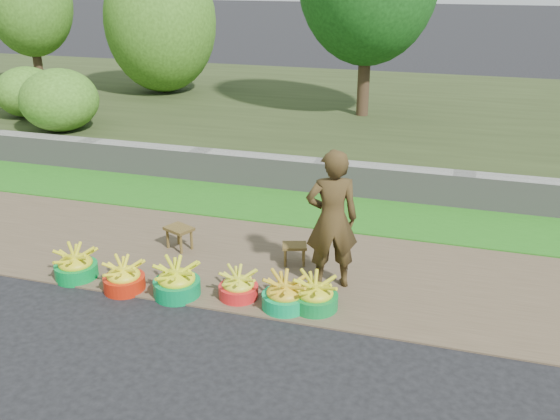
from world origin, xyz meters
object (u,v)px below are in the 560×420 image
(basin_c, at_px, (177,282))
(basin_a, at_px, (76,265))
(basin_b, at_px, (124,278))
(basin_f, at_px, (315,295))
(stool_right, at_px, (295,249))
(basin_d, at_px, (238,286))
(basin_e, at_px, (285,295))
(stool_left, at_px, (179,232))
(vendor_woman, at_px, (332,220))

(basin_c, bearing_deg, basin_a, 178.58)
(basin_b, xyz_separation_m, basin_f, (2.24, 0.23, 0.01))
(basin_f, distance_m, stool_right, 1.11)
(basin_a, relative_size, stool_right, 1.43)
(basin_d, relative_size, basin_e, 0.89)
(basin_a, bearing_deg, basin_d, 3.15)
(basin_f, distance_m, stool_left, 2.32)
(basin_e, height_order, basin_f, basin_f)
(basin_a, height_order, basin_c, basin_c)
(basin_c, height_order, stool_right, basin_c)
(stool_left, bearing_deg, basin_f, -24.76)
(basin_e, bearing_deg, basin_f, 15.32)
(basin_e, distance_m, basin_f, 0.33)
(basin_f, height_order, stool_left, basin_f)
(basin_e, xyz_separation_m, stool_left, (-1.78, 1.06, 0.09))
(basin_d, distance_m, stool_left, 1.57)
(basin_c, distance_m, basin_e, 1.27)
(basin_a, xyz_separation_m, basin_d, (2.06, 0.11, -0.02))
(basin_b, distance_m, basin_f, 2.25)
(basin_e, height_order, stool_left, basin_e)
(basin_f, height_order, vendor_woman, vendor_woman)
(vendor_woman, bearing_deg, basin_b, -1.72)
(basin_b, relative_size, basin_f, 0.95)
(vendor_woman, bearing_deg, basin_a, -7.82)
(basin_e, relative_size, stool_left, 1.19)
(basin_b, bearing_deg, stool_right, 34.93)
(basin_a, bearing_deg, basin_c, -1.42)
(basin_c, xyz_separation_m, basin_f, (1.59, 0.17, -0.01))
(basin_b, relative_size, stool_left, 1.14)
(basin_b, distance_m, vendor_woman, 2.52)
(basin_b, bearing_deg, basin_e, 4.25)
(basin_d, xyz_separation_m, basin_f, (0.89, 0.02, 0.02))
(basin_b, xyz_separation_m, basin_e, (1.92, 0.14, 0.01))
(basin_e, height_order, vendor_woman, vendor_woman)
(basin_a, xyz_separation_m, basin_b, (0.71, -0.10, -0.01))
(basin_e, bearing_deg, basin_d, 173.43)
(basin_d, distance_m, basin_e, 0.58)
(stool_right, bearing_deg, basin_f, -62.39)
(stool_left, bearing_deg, basin_e, -30.70)
(basin_d, bearing_deg, stool_right, 69.14)
(basin_a, bearing_deg, stool_left, 52.38)
(basin_a, bearing_deg, basin_b, -7.59)
(basin_c, distance_m, vendor_woman, 1.92)
(basin_a, relative_size, basin_c, 0.95)
(stool_right, xyz_separation_m, vendor_woman, (0.55, -0.40, 0.62))
(stool_left, xyz_separation_m, vendor_woman, (2.14, -0.39, 0.59))
(stool_left, height_order, vendor_woman, vendor_woman)
(basin_b, bearing_deg, basin_d, 8.79)
(stool_right, bearing_deg, basin_c, -133.29)
(basin_f, bearing_deg, basin_a, -177.37)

